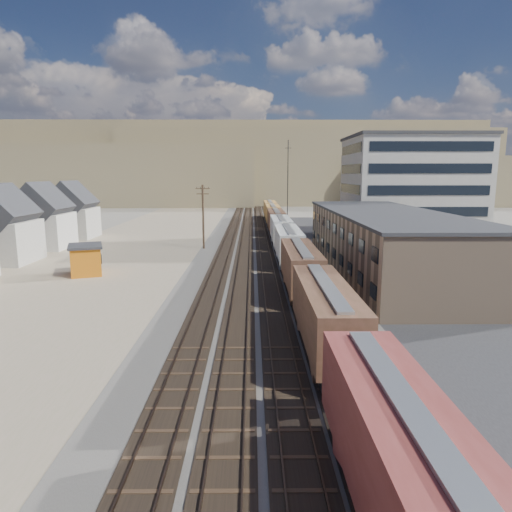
{
  "coord_description": "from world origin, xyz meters",
  "views": [
    {
      "loc": [
        -0.91,
        -28.85,
        11.54
      ],
      "look_at": [
        -0.49,
        18.82,
        3.0
      ],
      "focal_mm": 32.0,
      "sensor_mm": 36.0,
      "label": 1
    }
  ],
  "objects_px": {
    "parked_car_blue": "(398,245)",
    "parked_car_red": "(480,307)",
    "maintenance_shed": "(86,259)",
    "utility_pole_north": "(203,215)",
    "freight_train": "(284,235)"
  },
  "relations": [
    {
      "from": "maintenance_shed",
      "to": "utility_pole_north",
      "type": "bearing_deg",
      "value": 57.5
    },
    {
      "from": "maintenance_shed",
      "to": "parked_car_red",
      "type": "distance_m",
      "value": 41.53
    },
    {
      "from": "utility_pole_north",
      "to": "parked_car_blue",
      "type": "bearing_deg",
      "value": -1.92
    },
    {
      "from": "parked_car_blue",
      "to": "freight_train",
      "type": "bearing_deg",
      "value": 146.55
    },
    {
      "from": "parked_car_red",
      "to": "utility_pole_north",
      "type": "bearing_deg",
      "value": 102.07
    },
    {
      "from": "maintenance_shed",
      "to": "parked_car_blue",
      "type": "bearing_deg",
      "value": 22.53
    },
    {
      "from": "freight_train",
      "to": "utility_pole_north",
      "type": "relative_size",
      "value": 11.97
    },
    {
      "from": "freight_train",
      "to": "parked_car_red",
      "type": "height_order",
      "value": "freight_train"
    },
    {
      "from": "utility_pole_north",
      "to": "freight_train",
      "type": "bearing_deg",
      "value": -21.32
    },
    {
      "from": "maintenance_shed",
      "to": "freight_train",
      "type": "bearing_deg",
      "value": 29.63
    },
    {
      "from": "parked_car_blue",
      "to": "parked_car_red",
      "type": "bearing_deg",
      "value": -141.91
    },
    {
      "from": "freight_train",
      "to": "parked_car_blue",
      "type": "distance_m",
      "value": 18.56
    },
    {
      "from": "maintenance_shed",
      "to": "parked_car_red",
      "type": "height_order",
      "value": "maintenance_shed"
    },
    {
      "from": "freight_train",
      "to": "utility_pole_north",
      "type": "bearing_deg",
      "value": 158.68
    },
    {
      "from": "utility_pole_north",
      "to": "maintenance_shed",
      "type": "relative_size",
      "value": 1.74
    }
  ]
}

